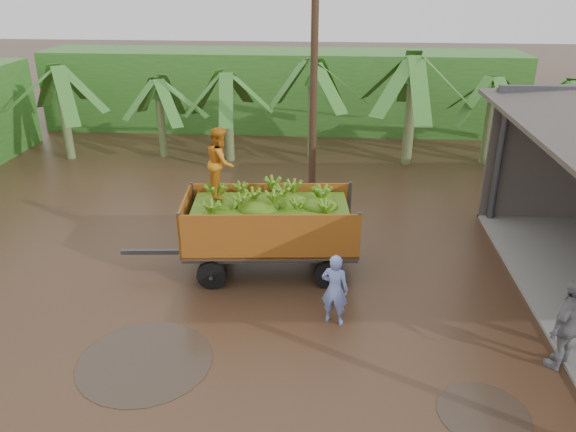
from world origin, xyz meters
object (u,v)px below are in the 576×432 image
object	(u,v)px
man_blue	(335,289)
utility_pole	(314,64)
banana_trailer	(269,223)
man_grey	(568,325)

from	to	relation	value
man_blue	utility_pole	xyz separation A→B (m)	(-0.77, 8.01, 3.47)
banana_trailer	man_blue	world-z (taller)	banana_trailer
man_blue	man_grey	xyz separation A→B (m)	(4.38, -1.15, 0.13)
banana_trailer	man_grey	distance (m)	6.92
man_blue	man_grey	distance (m)	4.53
man_grey	utility_pole	bearing A→B (deg)	-101.61
banana_trailer	man_grey	xyz separation A→B (m)	(6.03, -3.38, -0.36)
utility_pole	man_blue	bearing A→B (deg)	-84.53
man_blue	utility_pole	size ratio (longest dim) A/B	0.19
banana_trailer	man_grey	bearing A→B (deg)	-34.10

